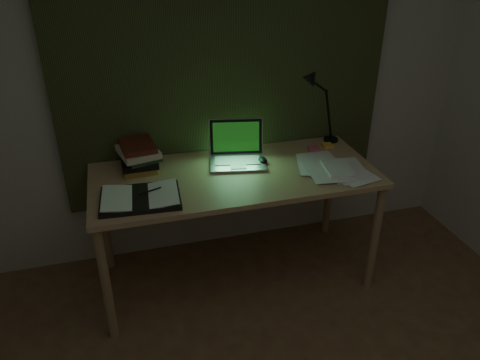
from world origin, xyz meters
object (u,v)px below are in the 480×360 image
object	(u,v)px
open_textbook	(140,197)
book_stack	(139,155)
desk_lamp	(334,104)
desk	(235,227)
loose_papers	(328,169)
laptop	(238,146)

from	to	relation	value
open_textbook	book_stack	world-z (taller)	book_stack
book_stack	desk_lamp	size ratio (longest dim) A/B	0.49
desk	open_textbook	bearing A→B (deg)	-163.40
desk_lamp	book_stack	bearing A→B (deg)	178.73
open_textbook	desk_lamp	size ratio (longest dim) A/B	0.81
desk	book_stack	xyz separation A→B (m)	(-0.56, 0.23, 0.49)
loose_papers	desk_lamp	size ratio (longest dim) A/B	0.71
desk	desk_lamp	size ratio (longest dim) A/B	3.24
desk	laptop	world-z (taller)	laptop
open_textbook	desk_lamp	distance (m)	1.49
laptop	desk_lamp	xyz separation A→B (m)	(0.74, 0.19, 0.15)
laptop	desk_lamp	distance (m)	0.78
loose_papers	desk_lamp	world-z (taller)	desk_lamp
loose_papers	desk_lamp	distance (m)	0.54
desk_lamp	laptop	bearing A→B (deg)	-170.00
laptop	desk	bearing A→B (deg)	-101.81
desk	laptop	size ratio (longest dim) A/B	4.44
laptop	desk_lamp	size ratio (longest dim) A/B	0.73
open_textbook	loose_papers	distance (m)	1.17
desk	loose_papers	size ratio (longest dim) A/B	4.57
laptop	desk_lamp	world-z (taller)	desk_lamp
laptop	book_stack	distance (m)	0.62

